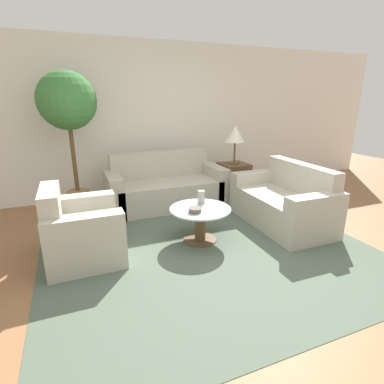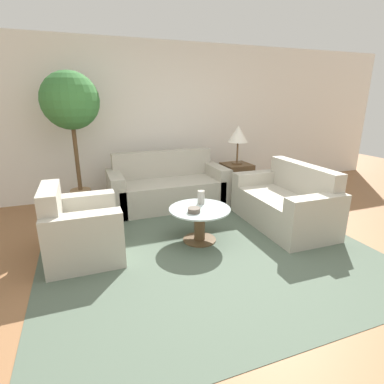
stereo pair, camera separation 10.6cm
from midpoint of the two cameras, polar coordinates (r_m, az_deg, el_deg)
ground_plane at (r=3.16m, az=7.38°, el=-14.52°), size 14.00×14.00×0.00m
wall_back at (r=5.46m, az=-6.85°, el=13.42°), size 10.00×0.06×2.60m
rug at (r=3.72m, az=2.19°, el=-9.15°), size 3.61×3.65×0.01m
sofa_main at (r=4.86m, az=-4.09°, el=0.79°), size 1.84×0.82×0.85m
armchair at (r=3.47m, az=-20.00°, el=-7.20°), size 0.76×0.88×0.81m
loveseat at (r=4.29m, az=18.21°, el=-2.33°), size 0.81×1.47×0.83m
coffee_table at (r=3.61m, az=2.24°, el=-5.34°), size 0.73×0.73×0.42m
side_table at (r=5.29m, az=8.96°, el=2.17°), size 0.46×0.46×0.59m
table_lamp at (r=5.14m, az=9.37°, el=10.68°), size 0.34×0.34×0.64m
potted_plant at (r=4.70m, az=-21.46°, el=14.86°), size 0.81×0.81×2.04m
vase at (r=3.68m, az=2.57°, el=-1.01°), size 0.09×0.09×0.16m
bowl at (r=3.42m, az=1.27°, el=-3.48°), size 0.14×0.14×0.05m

